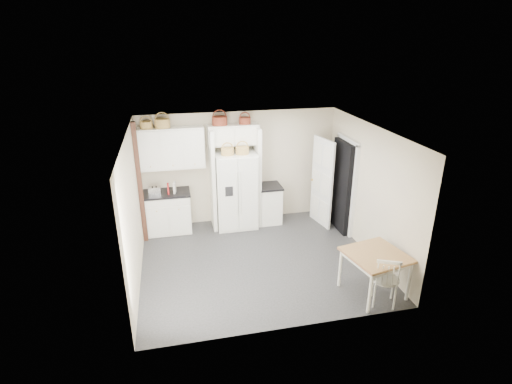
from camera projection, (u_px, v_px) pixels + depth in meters
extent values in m
plane|color=#262627|center=(258.00, 260.00, 7.93)|extent=(4.50, 4.50, 0.00)
plane|color=white|center=(258.00, 132.00, 6.96)|extent=(4.50, 4.50, 0.00)
plane|color=beige|center=(239.00, 167.00, 9.26)|extent=(4.50, 0.00, 4.50)
plane|color=beige|center=(133.00, 211.00, 6.99)|extent=(0.00, 4.00, 4.00)
plane|color=beige|center=(369.00, 191.00, 7.90)|extent=(0.00, 4.00, 4.00)
cube|color=white|center=(236.00, 190.00, 9.07)|extent=(0.91, 0.73, 1.75)
cube|color=white|center=(168.00, 212.00, 8.96)|extent=(0.97, 0.62, 0.90)
cube|color=white|center=(269.00, 204.00, 9.44)|extent=(0.49, 0.59, 0.87)
cube|color=#A36742|center=(374.00, 273.00, 6.81)|extent=(1.09, 1.09, 0.77)
cube|color=white|center=(385.00, 279.00, 6.52)|extent=(0.58, 0.56, 0.93)
cube|color=black|center=(167.00, 193.00, 8.79)|extent=(1.02, 0.66, 0.04)
cube|color=black|center=(269.00, 186.00, 9.27)|extent=(0.53, 0.63, 0.04)
cube|color=silver|center=(155.00, 191.00, 8.61)|extent=(0.26, 0.15, 0.18)
cube|color=red|center=(168.00, 189.00, 8.67)|extent=(0.04, 0.15, 0.22)
cube|color=silver|center=(175.00, 188.00, 8.70)|extent=(0.07, 0.17, 0.25)
cylinder|color=olive|center=(146.00, 125.00, 8.29)|extent=(0.26, 0.26, 0.15)
cylinder|color=olive|center=(162.00, 123.00, 8.35)|extent=(0.32, 0.32, 0.19)
cylinder|color=maroon|center=(220.00, 121.00, 8.59)|extent=(0.33, 0.33, 0.19)
cylinder|color=maroon|center=(245.00, 121.00, 8.71)|extent=(0.26, 0.26, 0.15)
cylinder|color=olive|center=(227.00, 152.00, 8.59)|extent=(0.28, 0.28, 0.15)
cylinder|color=olive|center=(242.00, 150.00, 8.65)|extent=(0.29, 0.29, 0.16)
cube|color=white|center=(172.00, 148.00, 8.58)|extent=(1.40, 0.34, 0.90)
cube|color=white|center=(233.00, 135.00, 8.77)|extent=(1.12, 0.34, 0.45)
cube|color=white|center=(213.00, 180.00, 8.91)|extent=(0.08, 0.60, 2.30)
cube|color=white|center=(257.00, 177.00, 9.11)|extent=(0.08, 0.60, 2.30)
cube|color=#3B170F|center=(140.00, 184.00, 8.23)|extent=(0.09, 0.09, 2.60)
cube|color=black|center=(343.00, 186.00, 8.89)|extent=(0.18, 0.85, 2.05)
cube|color=white|center=(322.00, 182.00, 9.12)|extent=(0.21, 0.79, 2.05)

